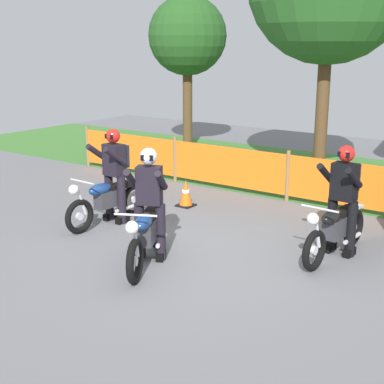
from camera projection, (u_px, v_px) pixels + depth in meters
The scene contains 11 objects.
ground at pixel (188, 251), 8.74m from camera, with size 24.00×24.00×0.02m, color slate.
grass_verge at pixel (335, 177), 13.47m from camera, with size 24.00×5.23×0.01m, color #427A33.
barrier_fence at pixel (288, 175), 11.29m from camera, with size 11.54×0.08×1.05m.
tree_leftmost at pixel (187, 37), 15.93m from camera, with size 2.25×2.25×4.45m.
motorcycle_lead at pixel (147, 234), 8.07m from camera, with size 1.02×1.84×0.94m.
motorcycle_trailing at pixel (107, 200), 9.88m from camera, with size 0.56×1.91×0.90m.
motorcycle_third at pixel (335, 230), 8.33m from camera, with size 0.57×1.93×0.91m.
rider_lead at pixel (150, 198), 8.15m from camera, with size 0.70×0.78×1.69m.
rider_trailing at pixel (115, 170), 9.90m from camera, with size 0.56×0.69×1.69m.
rider_third at pixel (344, 194), 8.36m from camera, with size 0.57×0.70×1.69m.
traffic_cone at pixel (186, 193), 11.02m from camera, with size 0.32×0.32×0.53m.
Camera 1 is at (4.83, -6.63, 3.15)m, focal length 52.28 mm.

